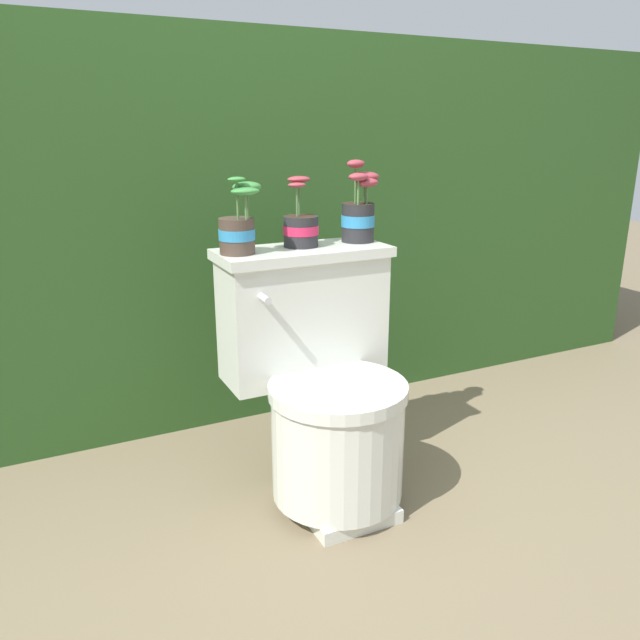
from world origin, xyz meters
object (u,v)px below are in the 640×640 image
at_px(potted_plant_left, 238,227).
at_px(potted_plant_middle, 359,212).
at_px(toilet, 323,385).
at_px(potted_plant_midleft, 301,227).

bearing_deg(potted_plant_left, potted_plant_middle, 3.47).
height_order(toilet, potted_plant_midleft, potted_plant_midleft).
relative_size(potted_plant_midleft, potted_plant_middle, 0.82).
bearing_deg(potted_plant_left, potted_plant_midleft, 7.86).
xyz_separation_m(toilet, potted_plant_left, (-0.20, 0.13, 0.47)).
distance_m(toilet, potted_plant_middle, 0.55).
distance_m(potted_plant_left, potted_plant_middle, 0.41).
bearing_deg(potted_plant_middle, toilet, -142.47).
height_order(potted_plant_midleft, potted_plant_middle, potted_plant_middle).
bearing_deg(potted_plant_left, toilet, -33.28).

